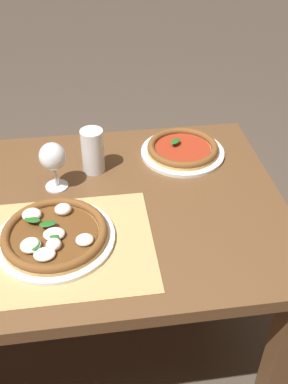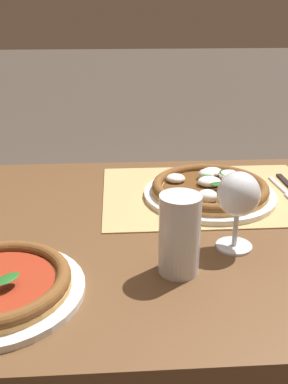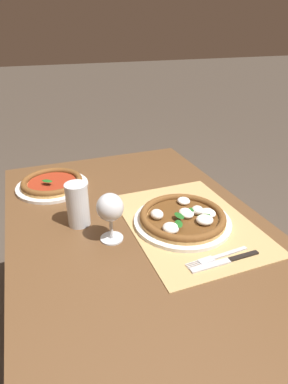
% 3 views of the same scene
% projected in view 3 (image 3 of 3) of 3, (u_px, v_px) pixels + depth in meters
% --- Properties ---
extents(ground_plane, '(24.00, 24.00, 0.00)m').
position_uv_depth(ground_plane, '(144.00, 376.00, 1.36)').
color(ground_plane, '#473D33').
extents(dining_table, '(1.34, 0.82, 0.74)m').
position_uv_depth(dining_table, '(144.00, 259.00, 1.06)').
color(dining_table, brown).
rests_on(dining_table, ground).
extents(paper_placemat, '(0.53, 0.38, 0.00)m').
position_uv_depth(paper_placemat, '(189.00, 223.00, 1.06)').
color(paper_placemat, tan).
rests_on(paper_placemat, dining_table).
extents(pizza_near, '(0.32, 0.32, 0.05)m').
position_uv_depth(pizza_near, '(183.00, 217.00, 1.04)').
color(pizza_near, silver).
rests_on(pizza_near, paper_placemat).
extents(pizza_far, '(0.28, 0.28, 0.04)m').
position_uv_depth(pizza_far, '(52.00, 183.00, 1.28)').
color(pizza_far, silver).
rests_on(pizza_far, dining_table).
extents(wine_glass, '(0.08, 0.08, 0.16)m').
position_uv_depth(wine_glass, '(110.00, 209.00, 0.93)').
color(wine_glass, silver).
rests_on(wine_glass, dining_table).
extents(pint_glass, '(0.07, 0.07, 0.15)m').
position_uv_depth(pint_glass, '(78.00, 205.00, 1.02)').
color(pint_glass, silver).
rests_on(pint_glass, dining_table).
extents(fork, '(0.03, 0.20, 0.00)m').
position_uv_depth(fork, '(217.00, 257.00, 0.90)').
color(fork, '#B7B7BC').
rests_on(fork, paper_placemat).
extents(knife, '(0.02, 0.22, 0.01)m').
position_uv_depth(knife, '(225.00, 261.00, 0.88)').
color(knife, black).
rests_on(knife, paper_placemat).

